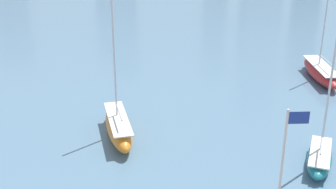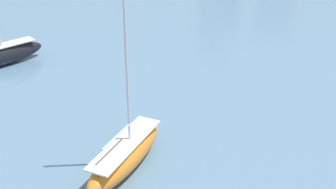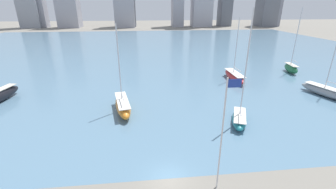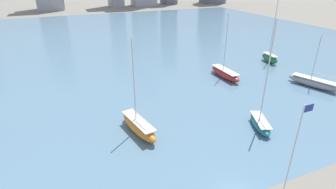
% 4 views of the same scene
% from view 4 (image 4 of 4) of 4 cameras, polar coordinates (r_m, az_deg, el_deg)
% --- Properties ---
extents(harbor_water, '(180.00, 140.00, 0.00)m').
position_cam_4_polar(harbor_water, '(89.26, -13.16, 10.67)').
color(harbor_water, slate).
rests_on(harbor_water, ground_plane).
extents(flag_pole, '(1.24, 0.14, 10.89)m').
position_cam_4_polar(flag_pole, '(27.92, 25.68, -11.02)').
color(flag_pole, silver).
rests_on(flag_pole, ground_plane).
extents(sailboat_red, '(2.51, 9.85, 13.69)m').
position_cam_4_polar(sailboat_red, '(59.27, 12.30, 4.55)').
color(sailboat_red, '#B72828').
rests_on(sailboat_red, harbor_water).
extents(sailboat_orange, '(3.86, 9.33, 13.66)m').
position_cam_4_polar(sailboat_orange, '(38.29, -6.43, -6.80)').
color(sailboat_orange, orange).
rests_on(sailboat_orange, harbor_water).
extents(sailboat_green, '(2.63, 6.31, 15.58)m').
position_cam_4_polar(sailboat_green, '(72.98, 21.25, 7.47)').
color(sailboat_green, '#236B3D').
rests_on(sailboat_green, harbor_water).
extents(sailboat_teal, '(4.40, 6.86, 15.84)m').
position_cam_4_polar(sailboat_teal, '(41.59, 19.46, -5.75)').
color(sailboat_teal, '#1E757F').
rests_on(sailboat_teal, harbor_water).
extents(sailboat_gray, '(5.61, 10.72, 10.55)m').
position_cam_4_polar(sailboat_gray, '(60.76, 29.24, 2.27)').
color(sailboat_gray, gray).
rests_on(sailboat_gray, harbor_water).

